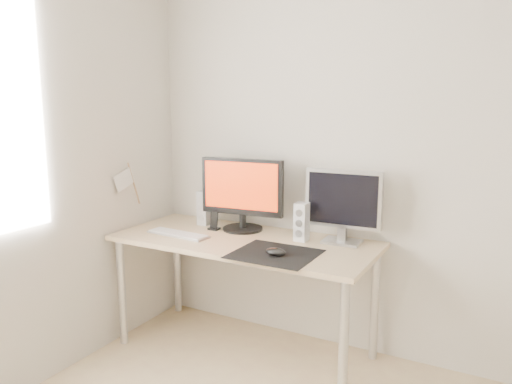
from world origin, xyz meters
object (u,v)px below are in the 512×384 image
at_px(desk, 244,251).
at_px(speaker_right, 302,222).
at_px(mouse, 276,252).
at_px(phone_dock, 214,224).
at_px(second_monitor, 343,203).
at_px(speaker_left, 204,208).
at_px(main_monitor, 242,192).
at_px(keyboard, 178,234).

bearing_deg(desk, speaker_right, 22.59).
relative_size(mouse, phone_dock, 0.97).
height_order(desk, phone_dock, phone_dock).
bearing_deg(second_monitor, phone_dock, -172.61).
height_order(desk, second_monitor, second_monitor).
relative_size(second_monitor, phone_dock, 3.73).
relative_size(mouse, second_monitor, 0.26).
bearing_deg(desk, second_monitor, 20.21).
relative_size(desk, speaker_left, 6.95).
xyz_separation_m(mouse, second_monitor, (0.23, 0.42, 0.22)).
bearing_deg(speaker_left, mouse, -28.45).
height_order(main_monitor, speaker_left, main_monitor).
distance_m(desk, speaker_right, 0.40).
bearing_deg(second_monitor, desk, -159.79).
xyz_separation_m(desk, keyboard, (-0.41, -0.12, 0.09)).
distance_m(speaker_left, phone_dock, 0.18).
distance_m(mouse, keyboard, 0.73).
height_order(main_monitor, phone_dock, main_monitor).
bearing_deg(mouse, speaker_left, 151.55).
height_order(mouse, second_monitor, second_monitor).
xyz_separation_m(mouse, desk, (-0.32, 0.21, -0.10)).
bearing_deg(keyboard, desk, 16.78).
relative_size(desk, main_monitor, 2.90).
bearing_deg(keyboard, main_monitor, 45.28).
relative_size(second_monitor, keyboard, 1.06).
distance_m(mouse, second_monitor, 0.52).
bearing_deg(keyboard, speaker_left, 91.21).
relative_size(mouse, keyboard, 0.27).
xyz_separation_m(second_monitor, speaker_left, (-0.96, -0.02, -0.13)).
xyz_separation_m(keyboard, phone_dock, (0.13, 0.22, 0.03)).
bearing_deg(desk, main_monitor, 123.19).
bearing_deg(speaker_left, speaker_right, -3.81).
xyz_separation_m(speaker_left, phone_dock, (0.13, -0.09, -0.08)).
bearing_deg(main_monitor, speaker_left, 178.36).
height_order(speaker_left, keyboard, speaker_left).
relative_size(speaker_left, keyboard, 0.54).
bearing_deg(keyboard, mouse, -7.24).
relative_size(desk, keyboard, 3.75).
bearing_deg(speaker_left, desk, -23.78).
bearing_deg(desk, keyboard, -163.22).
bearing_deg(main_monitor, mouse, -41.89).
xyz_separation_m(second_monitor, speaker_right, (-0.23, -0.07, -0.13)).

